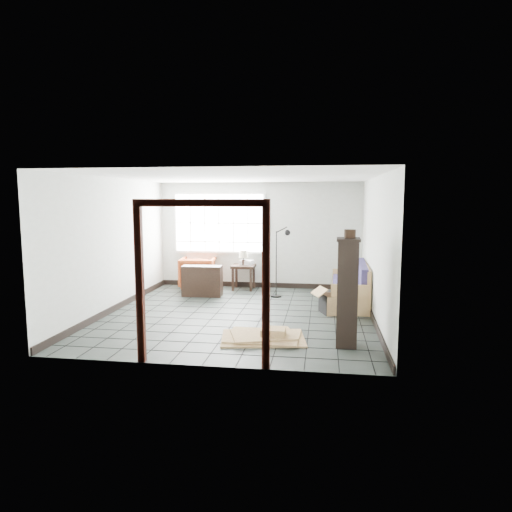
% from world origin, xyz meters
% --- Properties ---
extents(ground, '(5.50, 5.50, 0.00)m').
position_xyz_m(ground, '(0.00, 0.00, 0.00)').
color(ground, black).
rests_on(ground, ground).
extents(room_shell, '(5.02, 5.52, 2.61)m').
position_xyz_m(room_shell, '(0.00, 0.03, 1.68)').
color(room_shell, '#B1B5AE').
rests_on(room_shell, ground).
extents(window_panel, '(2.32, 0.08, 1.52)m').
position_xyz_m(window_panel, '(-1.00, 2.70, 1.60)').
color(window_panel, silver).
rests_on(window_panel, ground).
extents(doorway_trim, '(1.80, 0.08, 2.20)m').
position_xyz_m(doorway_trim, '(0.00, -2.70, 1.38)').
color(doorway_trim, '#3A140D').
rests_on(doorway_trim, ground).
extents(futon_sofa, '(0.82, 2.00, 0.88)m').
position_xyz_m(futon_sofa, '(2.20, 1.16, 0.32)').
color(futon_sofa, '#A8754B').
rests_on(futon_sofa, ground).
extents(armchair, '(0.89, 0.84, 0.85)m').
position_xyz_m(armchair, '(-1.48, 2.40, 0.42)').
color(armchair, '#963B15').
rests_on(armchair, ground).
extents(side_table, '(0.55, 0.55, 0.60)m').
position_xyz_m(side_table, '(-0.34, 2.40, 0.50)').
color(side_table, black).
rests_on(side_table, ground).
extents(table_lamp, '(0.30, 0.30, 0.36)m').
position_xyz_m(table_lamp, '(-0.33, 2.40, 0.85)').
color(table_lamp, black).
rests_on(table_lamp, side_table).
extents(projector, '(0.35, 0.30, 0.11)m').
position_xyz_m(projector, '(-0.28, 2.47, 0.66)').
color(projector, silver).
rests_on(projector, side_table).
extents(floor_lamp, '(0.49, 0.32, 1.59)m').
position_xyz_m(floor_lamp, '(0.65, 1.68, 0.85)').
color(floor_lamp, black).
rests_on(floor_lamp, ground).
extents(console_shelf, '(0.90, 0.38, 0.69)m').
position_xyz_m(console_shelf, '(-1.13, 1.51, 0.35)').
color(console_shelf, black).
rests_on(console_shelf, ground).
extents(tall_shelf, '(0.36, 0.45, 1.63)m').
position_xyz_m(tall_shelf, '(1.93, -1.59, 0.83)').
color(tall_shelf, black).
rests_on(tall_shelf, ground).
extents(pot, '(0.19, 0.19, 0.13)m').
position_xyz_m(pot, '(1.95, -1.59, 1.69)').
color(pot, black).
rests_on(pot, tall_shelf).
extents(open_box, '(1.00, 0.73, 0.51)m').
position_xyz_m(open_box, '(1.84, 0.38, 0.19)').
color(open_box, '#8D5F44').
rests_on(open_box, ground).
extents(cardboard_pile, '(1.43, 1.11, 0.19)m').
position_xyz_m(cardboard_pile, '(0.67, -1.47, 0.05)').
color(cardboard_pile, '#8D5F44').
rests_on(cardboard_pile, ground).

